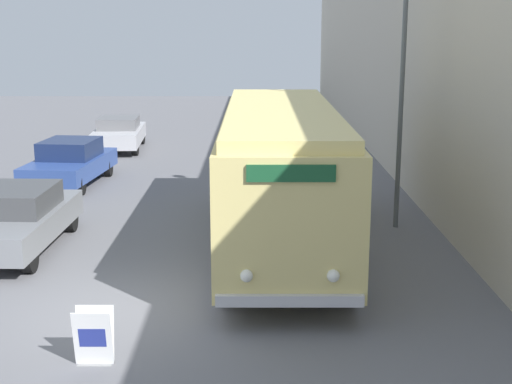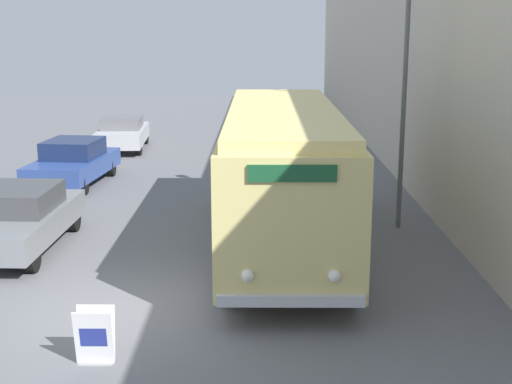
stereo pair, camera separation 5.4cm
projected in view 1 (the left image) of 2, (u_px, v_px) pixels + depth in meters
The scene contains 8 objects.
ground_plane at pixel (116, 312), 12.96m from camera, with size 80.00×80.00×0.00m, color slate.
building_wall_right at pixel (415, 66), 21.79m from camera, with size 0.30×60.00×7.71m.
vintage_bus at pixel (282, 169), 16.49m from camera, with size 2.63×9.98×3.25m.
sign_board at pixel (96, 337), 10.89m from camera, with size 0.59×0.34×0.90m.
streetlamp at pixel (406, 40), 17.32m from camera, with size 0.36×0.36×7.45m.
parked_car_near at pixel (18, 218), 16.41m from camera, with size 2.05×4.54×1.45m.
parked_car_mid at pixel (72, 162), 23.17m from camera, with size 2.34×4.36×1.46m.
parked_car_far at pixel (121, 133), 29.62m from camera, with size 2.12×4.32×1.35m.
Camera 1 is at (2.58, -12.11, 5.10)m, focal length 50.00 mm.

